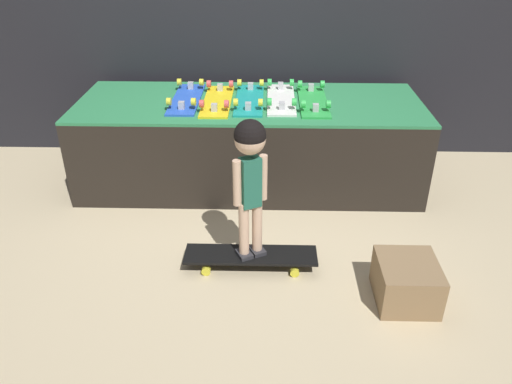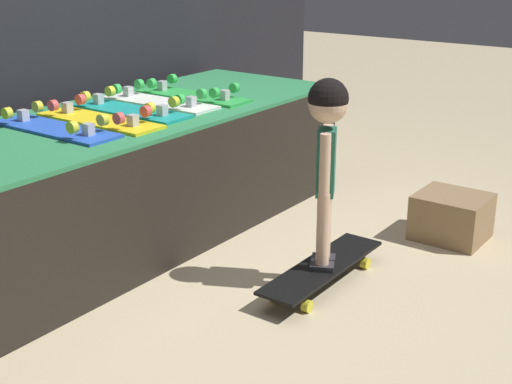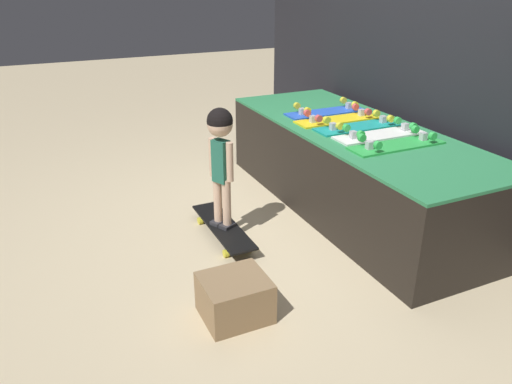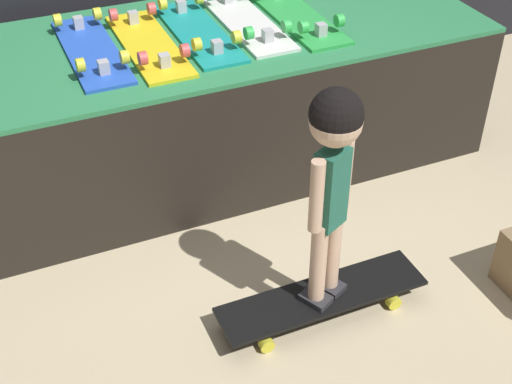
# 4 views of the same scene
# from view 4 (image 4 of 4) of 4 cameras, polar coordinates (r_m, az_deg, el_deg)

# --- Properties ---
(ground_plane) EXTENTS (16.00, 16.00, 0.00)m
(ground_plane) POSITION_cam_4_polar(r_m,az_deg,el_deg) (2.96, -0.29, -3.05)
(ground_plane) COLOR beige
(display_rack) EXTENTS (2.47, 0.91, 0.63)m
(display_rack) POSITION_cam_4_polar(r_m,az_deg,el_deg) (3.22, -4.30, 7.27)
(display_rack) COLOR black
(display_rack) RESTS_ON ground_plane
(skateboard_blue_on_rack) EXTENTS (0.20, 0.67, 0.09)m
(skateboard_blue_on_rack) POSITION_cam_4_polar(r_m,az_deg,el_deg) (2.98, -13.06, 11.10)
(skateboard_blue_on_rack) COLOR blue
(skateboard_blue_on_rack) RESTS_ON display_rack
(skateboard_yellow_on_rack) EXTENTS (0.20, 0.67, 0.09)m
(skateboard_yellow_on_rack) POSITION_cam_4_polar(r_m,az_deg,el_deg) (2.99, -8.60, 11.72)
(skateboard_yellow_on_rack) COLOR yellow
(skateboard_yellow_on_rack) RESTS_ON display_rack
(skateboard_teal_on_rack) EXTENTS (0.20, 0.67, 0.09)m
(skateboard_teal_on_rack) POSITION_cam_4_polar(r_m,az_deg,el_deg) (3.07, -4.64, 12.76)
(skateboard_teal_on_rack) COLOR teal
(skateboard_teal_on_rack) RESTS_ON display_rack
(skateboard_white_on_rack) EXTENTS (0.20, 0.67, 0.09)m
(skateboard_white_on_rack) POSITION_cam_4_polar(r_m,az_deg,el_deg) (3.16, -0.76, 13.57)
(skateboard_white_on_rack) COLOR white
(skateboard_white_on_rack) RESTS_ON display_rack
(skateboard_green_on_rack) EXTENTS (0.20, 0.67, 0.09)m
(skateboard_green_on_rack) POSITION_cam_4_polar(r_m,az_deg,el_deg) (3.22, 3.33, 13.96)
(skateboard_green_on_rack) COLOR green
(skateboard_green_on_rack) RESTS_ON display_rack
(skateboard_on_floor) EXTENTS (0.77, 0.19, 0.09)m
(skateboard_on_floor) POSITION_cam_4_polar(r_m,az_deg,el_deg) (2.58, 5.31, -8.43)
(skateboard_on_floor) COLOR black
(skateboard_on_floor) RESTS_ON ground_plane
(child) EXTENTS (0.19, 0.17, 0.82)m
(child) POSITION_cam_4_polar(r_m,az_deg,el_deg) (2.20, 6.17, 2.50)
(child) COLOR #2D2D33
(child) RESTS_ON skateboard_on_floor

